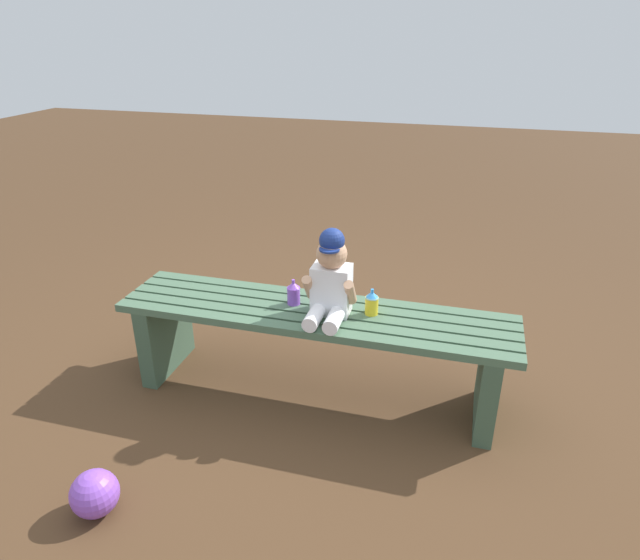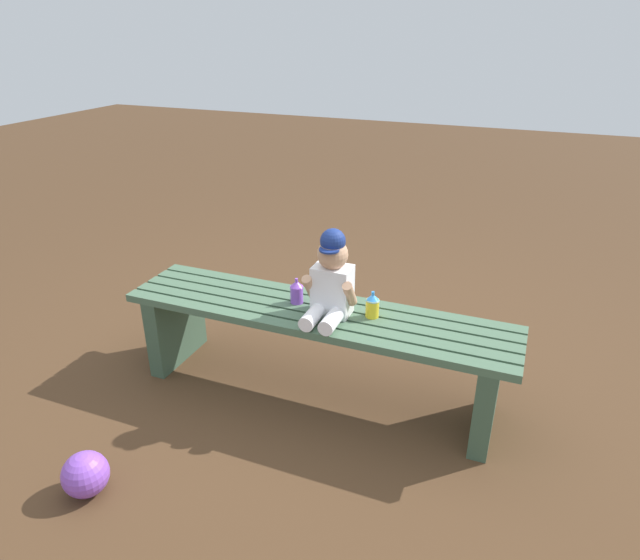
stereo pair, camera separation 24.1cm
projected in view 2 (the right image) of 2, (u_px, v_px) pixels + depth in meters
name	position (u px, v px, depth m)	size (l,w,h in m)	color
ground_plane	(316.00, 391.00, 2.74)	(16.00, 16.00, 0.00)	#4C331E
park_bench	(316.00, 336.00, 2.61)	(1.83, 0.40, 0.45)	#47664C
child_figure	(331.00, 280.00, 2.43)	(0.23, 0.27, 0.40)	white
sippy_cup_left	(297.00, 291.00, 2.59)	(0.06, 0.06, 0.12)	#8C4CCC
sippy_cup_right	(372.00, 305.00, 2.46)	(0.06, 0.06, 0.12)	yellow
toy_ball	(85.00, 474.00, 2.11)	(0.18, 0.18, 0.18)	#8C4CCC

